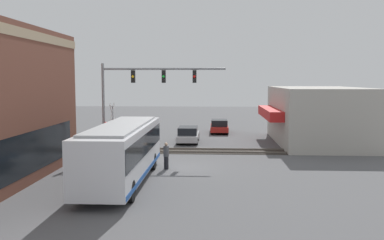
{
  "coord_description": "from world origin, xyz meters",
  "views": [
    {
      "loc": [
        -26.42,
        -2.08,
        5.52
      ],
      "look_at": [
        4.11,
        -0.48,
        2.6
      ],
      "focal_mm": 40.0,
      "sensor_mm": 36.0,
      "label": 1
    }
  ],
  "objects": [
    {
      "name": "parked_car_silver",
      "position": [
        10.61,
        0.2,
        0.65
      ],
      "size": [
        4.62,
        1.82,
        1.39
      ],
      "color": "#B7B7BC",
      "rests_on": "ground"
    },
    {
      "name": "crossing_signal",
      "position": [
        4.12,
        5.32,
        2.3
      ],
      "size": [
        1.41,
        1.18,
        3.81
      ],
      "color": "gray",
      "rests_on": "ground"
    },
    {
      "name": "shop_building",
      "position": [
        10.95,
        -10.96,
        2.41
      ],
      "size": [
        12.65,
        8.22,
        4.82
      ],
      "color": "#B2ADA3",
      "rests_on": "ground"
    },
    {
      "name": "pedestrian_near_bus",
      "position": [
        -0.58,
        0.86,
        0.84
      ],
      "size": [
        0.34,
        0.34,
        1.65
      ],
      "color": "black",
      "rests_on": "ground"
    },
    {
      "name": "pedestrian_at_crossing",
      "position": [
        3.77,
        4.48,
        0.92
      ],
      "size": [
        0.34,
        0.34,
        1.79
      ],
      "color": "black",
      "rests_on": "ground"
    },
    {
      "name": "city_bus",
      "position": [
        -4.1,
        2.8,
        1.74
      ],
      "size": [
        11.0,
        2.59,
        3.15
      ],
      "color": "silver",
      "rests_on": "ground"
    },
    {
      "name": "parked_car_red",
      "position": [
        17.43,
        -2.6,
        0.65
      ],
      "size": [
        4.3,
        1.82,
        1.39
      ],
      "color": "#B21E19",
      "rests_on": "ground"
    },
    {
      "name": "ground_plane",
      "position": [
        0.0,
        0.0,
        0.0
      ],
      "size": [
        120.0,
        120.0,
        0.0
      ],
      "primitive_type": "plane",
      "color": "#565659"
    },
    {
      "name": "traffic_signal_gantry",
      "position": [
        4.26,
        3.17,
        5.02
      ],
      "size": [
        0.42,
        8.97,
        6.67
      ],
      "color": "gray",
      "rests_on": "ground"
    },
    {
      "name": "rail_track_near",
      "position": [
        6.0,
        0.0,
        0.03
      ],
      "size": [
        2.6,
        60.0,
        0.15
      ],
      "color": "#332D28",
      "rests_on": "ground"
    }
  ]
}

